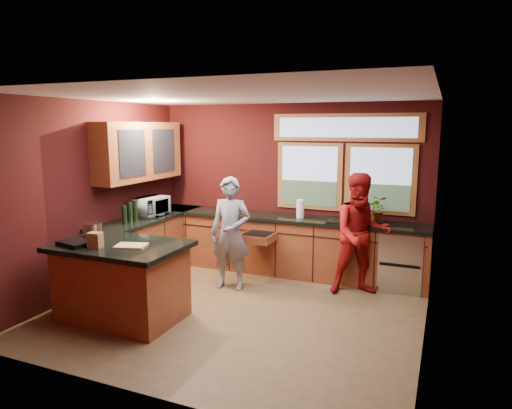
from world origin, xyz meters
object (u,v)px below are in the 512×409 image
Objects in this scene: person_grey at (231,233)px; stock_pot at (93,230)px; person_red at (361,234)px; island at (122,281)px; cutting_board at (131,246)px.

person_grey reaches higher than stock_pot.
person_red is 7.13× the size of stock_pot.
island is at bearing -165.73° from person_red.
person_grey reaches higher than island.
person_red is at bearing 38.37° from island.
stock_pot is (-0.75, 0.20, 0.08)m from cutting_board.
stock_pot is at bearing 165.07° from cutting_board.
person_red is 3.59m from stock_pot.
person_grey is 1.84m from person_red.
cutting_board is at bearing -162.71° from person_red.
stock_pot is (-1.30, -1.33, 0.22)m from person_grey.
person_red is 3.10m from cutting_board.
island is at bearing -15.26° from stock_pot.
stock_pot is at bearing -173.09° from person_red.
person_grey is at bearing 70.16° from cutting_board.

